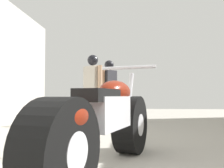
{
  "coord_description": "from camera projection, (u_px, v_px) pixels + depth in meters",
  "views": [
    {
      "loc": [
        -0.08,
        -0.33,
        0.68
      ],
      "look_at": [
        -0.38,
        3.58,
        0.87
      ],
      "focal_mm": 39.91,
      "sensor_mm": 36.0,
      "label": 1
    }
  ],
  "objects": [
    {
      "name": "ground_plane",
      "position": [
        136.0,
        138.0,
        4.01
      ],
      "size": [
        17.92,
        17.92,
        0.0
      ],
      "primitive_type": "plane",
      "color": "#A8A399"
    },
    {
      "name": "motorcycle_maroon_cruiser",
      "position": [
        104.0,
        125.0,
        2.22
      ],
      "size": [
        0.94,
        2.19,
        1.03
      ],
      "color": "black",
      "rests_on": "ground_plane"
    },
    {
      "name": "mechanic_in_blue",
      "position": [
        93.0,
        83.0,
        5.93
      ],
      "size": [
        0.55,
        0.52,
        1.66
      ],
      "color": "#384766",
      "rests_on": "ground_plane"
    },
    {
      "name": "mechanic_with_helmet",
      "position": [
        109.0,
        85.0,
        6.71
      ],
      "size": [
        0.43,
        0.6,
        1.64
      ],
      "color": "#384766",
      "rests_on": "ground_plane"
    }
  ]
}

